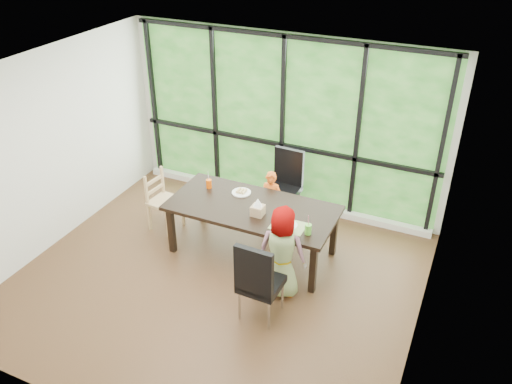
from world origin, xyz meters
TOP-DOWN VIEW (x-y plane):
  - ground at (0.00, 0.00)m, footprint 5.00×5.00m
  - back_wall at (0.00, 2.25)m, footprint 5.00×0.00m
  - foliage_backdrop at (0.00, 2.23)m, footprint 4.80×0.02m
  - window_mullions at (0.00, 2.19)m, footprint 4.80×0.06m
  - window_sill at (0.00, 2.15)m, footprint 4.80×0.12m
  - dining_table at (0.17, 0.74)m, footprint 2.28×1.12m
  - chair_window_leather at (0.21, 1.75)m, footprint 0.48×0.48m
  - chair_interior_leather at (0.78, -0.33)m, footprint 0.47×0.47m
  - chair_end_beech at (-1.25, 0.78)m, footprint 0.44×0.46m
  - child_toddler at (0.17, 1.38)m, footprint 0.35×0.23m
  - child_older at (0.83, 0.15)m, footprint 0.63×0.44m
  - placemat at (0.78, 0.51)m, footprint 0.43×0.32m
  - plate_far at (-0.12, 1.00)m, footprint 0.27×0.27m
  - plate_near at (0.77, 0.52)m, footprint 0.23×0.23m
  - orange_cup at (-0.60, 0.95)m, footprint 0.08×0.08m
  - green_cup at (1.06, 0.45)m, footprint 0.08×0.08m
  - tissue_box at (0.32, 0.58)m, footprint 0.16×0.16m
  - crepe_rolls_far at (-0.12, 1.00)m, footprint 0.15×0.12m
  - crepe_rolls_near at (0.77, 0.52)m, footprint 0.10×0.12m
  - straw_white at (-0.60, 0.95)m, footprint 0.01×0.04m
  - straw_pink at (1.06, 0.45)m, footprint 0.01×0.04m
  - tissue at (0.32, 0.58)m, footprint 0.12×0.12m

SIDE VIEW (x-z plane):
  - ground at x=0.00m, z-range 0.00..0.00m
  - window_sill at x=0.00m, z-range 0.00..0.10m
  - dining_table at x=0.17m, z-range 0.00..0.75m
  - chair_end_beech at x=-1.25m, z-range 0.00..0.90m
  - child_toddler at x=0.17m, z-range 0.00..0.94m
  - chair_window_leather at x=0.21m, z-range 0.00..1.08m
  - chair_interior_leather at x=0.78m, z-range 0.00..1.08m
  - child_older at x=0.83m, z-range 0.00..1.22m
  - placemat at x=0.78m, z-range 0.75..0.76m
  - plate_near at x=0.77m, z-range 0.75..0.76m
  - plate_far at x=-0.12m, z-range 0.75..0.77m
  - crepe_rolls_near at x=0.77m, z-range 0.76..0.80m
  - crepe_rolls_far at x=-0.12m, z-range 0.77..0.80m
  - orange_cup at x=-0.60m, z-range 0.75..0.88m
  - green_cup at x=1.06m, z-range 0.75..0.88m
  - tissue_box at x=0.32m, z-range 0.75..0.89m
  - straw_white at x=-0.60m, z-range 0.82..1.01m
  - straw_pink at x=1.06m, z-range 0.82..1.02m
  - tissue at x=0.32m, z-range 0.89..1.00m
  - back_wall at x=0.00m, z-range -1.15..3.85m
  - foliage_backdrop at x=0.00m, z-range 0.03..2.67m
  - window_mullions at x=0.00m, z-range 0.03..2.67m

